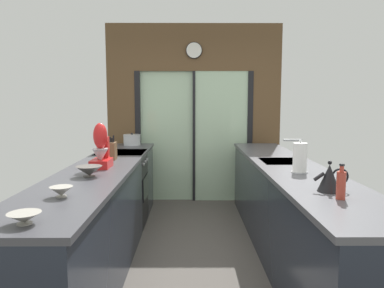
{
  "coord_description": "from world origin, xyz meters",
  "views": [
    {
      "loc": [
        -0.06,
        -3.18,
        1.53
      ],
      "look_at": [
        -0.04,
        0.87,
        1.06
      ],
      "focal_mm": 33.91,
      "sensor_mm": 36.0,
      "label": 1
    }
  ],
  "objects_px": {
    "mixing_bowl_near": "(24,218)",
    "mixing_bowl_mid": "(61,191)",
    "mixing_bowl_far": "(89,171)",
    "soap_bottle": "(341,184)",
    "oven_range": "(122,189)",
    "stand_mixer": "(101,151)",
    "paper_towel_roll": "(300,158)",
    "kettle": "(330,178)",
    "knife_block": "(112,151)",
    "stock_pot": "(132,140)"
  },
  "relations": [
    {
      "from": "stand_mixer",
      "to": "soap_bottle",
      "type": "height_order",
      "value": "stand_mixer"
    },
    {
      "from": "mixing_bowl_near",
      "to": "mixing_bowl_far",
      "type": "relative_size",
      "value": 0.77
    },
    {
      "from": "mixing_bowl_near",
      "to": "mixing_bowl_mid",
      "type": "distance_m",
      "value": 0.52
    },
    {
      "from": "mixing_bowl_mid",
      "to": "kettle",
      "type": "distance_m",
      "value": 1.79
    },
    {
      "from": "mixing_bowl_far",
      "to": "stock_pot",
      "type": "xyz_separation_m",
      "value": [
        -0.0,
        2.22,
        0.03
      ]
    },
    {
      "from": "mixing_bowl_mid",
      "to": "knife_block",
      "type": "xyz_separation_m",
      "value": [
        0.0,
        1.54,
        0.06
      ]
    },
    {
      "from": "stand_mixer",
      "to": "paper_towel_roll",
      "type": "distance_m",
      "value": 1.8
    },
    {
      "from": "mixing_bowl_mid",
      "to": "soap_bottle",
      "type": "height_order",
      "value": "soap_bottle"
    },
    {
      "from": "mixing_bowl_mid",
      "to": "stock_pot",
      "type": "distance_m",
      "value": 2.87
    },
    {
      "from": "oven_range",
      "to": "soap_bottle",
      "type": "height_order",
      "value": "soap_bottle"
    },
    {
      "from": "mixing_bowl_near",
      "to": "kettle",
      "type": "relative_size",
      "value": 0.69
    },
    {
      "from": "oven_range",
      "to": "paper_towel_roll",
      "type": "xyz_separation_m",
      "value": [
        1.8,
        -1.34,
        0.59
      ]
    },
    {
      "from": "mixing_bowl_far",
      "to": "stock_pot",
      "type": "relative_size",
      "value": 0.88
    },
    {
      "from": "knife_block",
      "to": "stock_pot",
      "type": "bearing_deg",
      "value": 90.0
    },
    {
      "from": "mixing_bowl_far",
      "to": "paper_towel_roll",
      "type": "distance_m",
      "value": 1.79
    },
    {
      "from": "mixing_bowl_far",
      "to": "soap_bottle",
      "type": "bearing_deg",
      "value": -21.71
    },
    {
      "from": "kettle",
      "to": "soap_bottle",
      "type": "xyz_separation_m",
      "value": [
        -0.0,
        -0.2,
        -0.0
      ]
    },
    {
      "from": "soap_bottle",
      "to": "mixing_bowl_far",
      "type": "bearing_deg",
      "value": 158.29
    },
    {
      "from": "stand_mixer",
      "to": "paper_towel_roll",
      "type": "bearing_deg",
      "value": -8.25
    },
    {
      "from": "knife_block",
      "to": "mixing_bowl_mid",
      "type": "bearing_deg",
      "value": -90.0
    },
    {
      "from": "kettle",
      "to": "paper_towel_roll",
      "type": "bearing_deg",
      "value": 90.21
    },
    {
      "from": "paper_towel_roll",
      "to": "stock_pot",
      "type": "bearing_deg",
      "value": 130.81
    },
    {
      "from": "mixing_bowl_far",
      "to": "paper_towel_roll",
      "type": "relative_size",
      "value": 0.74
    },
    {
      "from": "oven_range",
      "to": "mixing_bowl_far",
      "type": "relative_size",
      "value": 4.28
    },
    {
      "from": "knife_block",
      "to": "stock_pot",
      "type": "relative_size",
      "value": 1.07
    },
    {
      "from": "mixing_bowl_near",
      "to": "mixing_bowl_mid",
      "type": "height_order",
      "value": "mixing_bowl_mid"
    },
    {
      "from": "oven_range",
      "to": "mixing_bowl_far",
      "type": "distance_m",
      "value": 1.58
    },
    {
      "from": "mixing_bowl_mid",
      "to": "kettle",
      "type": "height_order",
      "value": "kettle"
    },
    {
      "from": "mixing_bowl_far",
      "to": "soap_bottle",
      "type": "relative_size",
      "value": 0.95
    },
    {
      "from": "mixing_bowl_far",
      "to": "kettle",
      "type": "bearing_deg",
      "value": -16.07
    },
    {
      "from": "stand_mixer",
      "to": "kettle",
      "type": "distance_m",
      "value": 2.01
    },
    {
      "from": "mixing_bowl_mid",
      "to": "stand_mixer",
      "type": "relative_size",
      "value": 0.35
    },
    {
      "from": "kettle",
      "to": "stand_mixer",
      "type": "bearing_deg",
      "value": 152.54
    },
    {
      "from": "oven_range",
      "to": "knife_block",
      "type": "distance_m",
      "value": 0.82
    },
    {
      "from": "mixing_bowl_far",
      "to": "stand_mixer",
      "type": "height_order",
      "value": "stand_mixer"
    },
    {
      "from": "mixing_bowl_near",
      "to": "oven_range",
      "type": "bearing_deg",
      "value": 90.4
    },
    {
      "from": "mixing_bowl_near",
      "to": "paper_towel_roll",
      "type": "distance_m",
      "value": 2.22
    },
    {
      "from": "mixing_bowl_far",
      "to": "soap_bottle",
      "type": "height_order",
      "value": "soap_bottle"
    },
    {
      "from": "mixing_bowl_mid",
      "to": "stock_pot",
      "type": "xyz_separation_m",
      "value": [
        -0.0,
        2.87,
        0.04
      ]
    },
    {
      "from": "mixing_bowl_near",
      "to": "knife_block",
      "type": "relative_size",
      "value": 0.64
    },
    {
      "from": "oven_range",
      "to": "mixing_bowl_mid",
      "type": "relative_size",
      "value": 6.24
    },
    {
      "from": "mixing_bowl_near",
      "to": "paper_towel_roll",
      "type": "bearing_deg",
      "value": 36.75
    },
    {
      "from": "stand_mixer",
      "to": "paper_towel_roll",
      "type": "xyz_separation_m",
      "value": [
        1.78,
        -0.26,
        -0.03
      ]
    },
    {
      "from": "oven_range",
      "to": "stock_pot",
      "type": "distance_m",
      "value": 0.91
    },
    {
      "from": "stand_mixer",
      "to": "paper_towel_roll",
      "type": "height_order",
      "value": "stand_mixer"
    },
    {
      "from": "oven_range",
      "to": "stock_pot",
      "type": "relative_size",
      "value": 3.76
    },
    {
      "from": "mixing_bowl_mid",
      "to": "stock_pot",
      "type": "relative_size",
      "value": 0.6
    },
    {
      "from": "oven_range",
      "to": "stand_mixer",
      "type": "height_order",
      "value": "stand_mixer"
    },
    {
      "from": "mixing_bowl_mid",
      "to": "paper_towel_roll",
      "type": "height_order",
      "value": "paper_towel_roll"
    },
    {
      "from": "oven_range",
      "to": "mixing_bowl_mid",
      "type": "bearing_deg",
      "value": -89.51
    }
  ]
}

